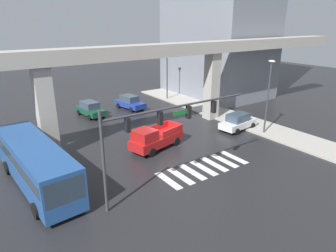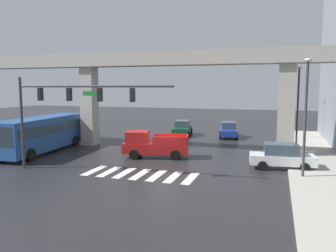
# 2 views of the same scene
# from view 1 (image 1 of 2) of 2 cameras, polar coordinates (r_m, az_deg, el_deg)

# --- Properties ---
(ground_plane) EXTENTS (120.00, 120.00, 0.00)m
(ground_plane) POSITION_cam_1_polar(r_m,az_deg,el_deg) (26.65, -0.21, -4.04)
(ground_plane) COLOR #232326
(crosswalk_stripes) EXTENTS (7.15, 2.80, 0.01)m
(crosswalk_stripes) POSITION_cam_1_polar(r_m,az_deg,el_deg) (23.18, 6.81, -7.97)
(crosswalk_stripes) COLOR silver
(crosswalk_stripes) RESTS_ON ground
(elevated_overpass) EXTENTS (59.00, 1.90, 8.60)m
(elevated_overpass) POSITION_cam_1_polar(r_m,az_deg,el_deg) (28.00, -5.03, 12.61)
(elevated_overpass) COLOR #ADA89E
(elevated_overpass) RESTS_ON ground
(sidewalk_east) EXTENTS (4.00, 36.00, 0.15)m
(sidewalk_east) POSITION_cam_1_polar(r_m,az_deg,el_deg) (34.95, 12.83, 1.39)
(sidewalk_east) COLOR #ADA89E
(sidewalk_east) RESTS_ON ground
(pickup_truck) EXTENTS (5.41, 3.06, 2.08)m
(pickup_truck) POSITION_cam_1_polar(r_m,az_deg,el_deg) (25.90, -2.63, -2.41)
(pickup_truck) COLOR red
(pickup_truck) RESTS_ON ground
(city_bus) EXTENTS (3.37, 10.96, 2.99)m
(city_bus) POSITION_cam_1_polar(r_m,az_deg,el_deg) (22.00, -24.04, -6.24)
(city_bus) COLOR #234C8C
(city_bus) RESTS_ON ground
(sedan_dark_green) EXTENTS (2.35, 4.48, 1.72)m
(sedan_dark_green) POSITION_cam_1_polar(r_m,az_deg,el_deg) (36.24, -14.63, 3.18)
(sedan_dark_green) COLOR #14472D
(sedan_dark_green) RESTS_ON ground
(sedan_white) EXTENTS (4.46, 2.31, 1.72)m
(sedan_white) POSITION_cam_1_polar(r_m,az_deg,el_deg) (31.44, 13.25, 0.81)
(sedan_white) COLOR silver
(sedan_white) RESTS_ON ground
(sedan_blue) EXTENTS (2.49, 4.53, 1.72)m
(sedan_blue) POSITION_cam_1_polar(r_m,az_deg,el_deg) (38.31, -7.31, 4.52)
(sedan_blue) COLOR #1E3899
(sedan_blue) RESTS_ON ground
(traffic_signal_mast) EXTENTS (10.89, 0.32, 6.20)m
(traffic_signal_mast) POSITION_cam_1_polar(r_m,az_deg,el_deg) (18.07, -1.88, 0.22)
(traffic_signal_mast) COLOR #38383D
(traffic_signal_mast) RESTS_ON ground
(street_lamp_near_corner) EXTENTS (0.44, 0.70, 7.24)m
(street_lamp_near_corner) POSITION_cam_1_polar(r_m,az_deg,el_deg) (29.99, 18.69, 6.76)
(street_lamp_near_corner) COLOR #38383D
(street_lamp_near_corner) RESTS_ON ground
(street_lamp_mid_block) EXTENTS (0.44, 0.70, 7.24)m
(street_lamp_mid_block) POSITION_cam_1_polar(r_m,az_deg,el_deg) (35.41, 7.87, 9.41)
(street_lamp_mid_block) COLOR #38383D
(street_lamp_mid_block) RESTS_ON ground
(street_lamp_far_north) EXTENTS (0.44, 0.70, 7.24)m
(street_lamp_far_north) POSITION_cam_1_polar(r_m,az_deg,el_deg) (41.98, -0.18, 11.15)
(street_lamp_far_north) COLOR #38383D
(street_lamp_far_north) RESTS_ON ground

